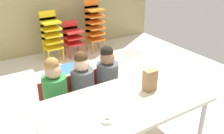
{
  "coord_description": "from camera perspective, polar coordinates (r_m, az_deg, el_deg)",
  "views": [
    {
      "loc": [
        -1.0,
        -2.41,
        1.88
      ],
      "look_at": [
        0.15,
        -0.56,
        0.86
      ],
      "focal_mm": 39.39,
      "sensor_mm": 36.0,
      "label": 1
    }
  ],
  "objects": [
    {
      "name": "seated_child_middle_seat",
      "position": [
        2.79,
        -6.88,
        -3.48
      ],
      "size": [
        0.32,
        0.31,
        0.92
      ],
      "color": "red",
      "rests_on": "ground_plane"
    },
    {
      "name": "craft_table",
      "position": [
        2.35,
        2.74,
        -8.99
      ],
      "size": [
        1.62,
        0.83,
        0.61
      ],
      "color": "beige",
      "rests_on": "ground_plane"
    },
    {
      "name": "kid_chair_yellow_stack",
      "position": [
        4.72,
        -13.99,
        7.57
      ],
      "size": [
        0.32,
        0.3,
        0.92
      ],
      "color": "yellow",
      "rests_on": "ground_plane"
    },
    {
      "name": "seated_child_far_right",
      "position": [
        2.92,
        -1.13,
        -1.89
      ],
      "size": [
        0.32,
        0.31,
        0.92
      ],
      "color": "red",
      "rests_on": "ground_plane"
    },
    {
      "name": "donut_powdered_on_plate",
      "position": [
        2.05,
        -1.22,
        -12.21
      ],
      "size": [
        0.11,
        0.11,
        0.03
      ],
      "primitive_type": "torus",
      "color": "white",
      "rests_on": "craft_table"
    },
    {
      "name": "seated_child_near_camera",
      "position": [
        2.69,
        -13.15,
        -5.17
      ],
      "size": [
        0.32,
        0.31,
        0.92
      ],
      "color": "red",
      "rests_on": "ground_plane"
    },
    {
      "name": "paper_plate_near_edge",
      "position": [
        2.06,
        -1.22,
        -12.63
      ],
      "size": [
        0.18,
        0.18,
        0.01
      ],
      "primitive_type": "cylinder",
      "color": "white",
      "rests_on": "craft_table"
    },
    {
      "name": "paper_bag_brown",
      "position": [
        2.48,
        8.78,
        -3.04
      ],
      "size": [
        0.13,
        0.09,
        0.22
      ],
      "primitive_type": "cube",
      "color": "#9E754C",
      "rests_on": "craft_table"
    },
    {
      "name": "ground_plane",
      "position": [
        3.22,
        -7.9,
        -11.13
      ],
      "size": [
        5.86,
        4.77,
        0.02
      ],
      "color": "silver"
    },
    {
      "name": "kid_chair_orange_stack",
      "position": [
        5.04,
        -4.17,
        10.06
      ],
      "size": [
        0.32,
        0.3,
        1.04
      ],
      "color": "orange",
      "rests_on": "ground_plane"
    },
    {
      "name": "kid_chair_red_stack",
      "position": [
        4.89,
        -9.17,
        7.11
      ],
      "size": [
        0.32,
        0.3,
        0.68
      ],
      "color": "red",
      "rests_on": "ground_plane"
    },
    {
      "name": "paper_plate_center_table",
      "position": [
        2.18,
        -7.58,
        -10.6
      ],
      "size": [
        0.18,
        0.18,
        0.01
      ],
      "primitive_type": "cylinder",
      "color": "white",
      "rests_on": "craft_table"
    }
  ]
}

